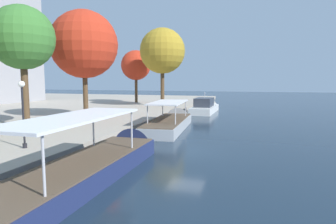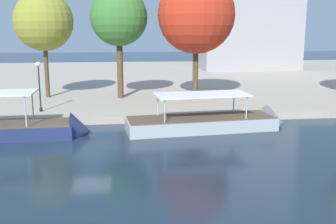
{
  "view_description": "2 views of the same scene",
  "coord_description": "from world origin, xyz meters",
  "px_view_note": "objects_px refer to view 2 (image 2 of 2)",
  "views": [
    {
      "loc": [
        -19.42,
        -4.72,
        4.88
      ],
      "look_at": [
        6.75,
        3.43,
        1.9
      ],
      "focal_mm": 31.27,
      "sensor_mm": 36.0,
      "label": 1
    },
    {
      "loc": [
        1.98,
        -25.09,
        7.49
      ],
      "look_at": [
        5.37,
        2.98,
        1.62
      ],
      "focal_mm": 42.75,
      "sensor_mm": 36.0,
      "label": 2
    }
  ],
  "objects_px": {
    "tour_boat_2": "(214,125)",
    "tree_5": "(43,20)",
    "tree_2": "(118,16)",
    "lamp_post": "(39,81)",
    "tree_1": "(197,17)"
  },
  "relations": [
    {
      "from": "tour_boat_2",
      "to": "tree_5",
      "type": "bearing_deg",
      "value": 132.87
    },
    {
      "from": "tree_2",
      "to": "tree_5",
      "type": "distance_m",
      "value": 7.57
    },
    {
      "from": "lamp_post",
      "to": "tree_5",
      "type": "height_order",
      "value": "tree_5"
    },
    {
      "from": "tour_boat_2",
      "to": "lamp_post",
      "type": "xyz_separation_m",
      "value": [
        -13.8,
        5.46,
        2.87
      ]
    },
    {
      "from": "tour_boat_2",
      "to": "lamp_post",
      "type": "bearing_deg",
      "value": 152.86
    },
    {
      "from": "tour_boat_2",
      "to": "tree_1",
      "type": "height_order",
      "value": "tree_1"
    },
    {
      "from": "tour_boat_2",
      "to": "tree_2",
      "type": "xyz_separation_m",
      "value": [
        -7.05,
        11.73,
        8.38
      ]
    },
    {
      "from": "tour_boat_2",
      "to": "lamp_post",
      "type": "relative_size",
      "value": 2.99
    },
    {
      "from": "tree_1",
      "to": "tree_2",
      "type": "xyz_separation_m",
      "value": [
        -7.59,
        1.64,
        0.05
      ]
    },
    {
      "from": "tree_1",
      "to": "tour_boat_2",
      "type": "bearing_deg",
      "value": -93.08
    },
    {
      "from": "tour_boat_2",
      "to": "tree_5",
      "type": "xyz_separation_m",
      "value": [
        -14.52,
        12.87,
        8.01
      ]
    },
    {
      "from": "lamp_post",
      "to": "tree_5",
      "type": "xyz_separation_m",
      "value": [
        -0.72,
        7.42,
        5.14
      ]
    },
    {
      "from": "tree_1",
      "to": "tree_5",
      "type": "distance_m",
      "value": 15.32
    },
    {
      "from": "tree_1",
      "to": "tree_5",
      "type": "height_order",
      "value": "tree_1"
    },
    {
      "from": "tree_1",
      "to": "tree_2",
      "type": "relative_size",
      "value": 1.1
    }
  ]
}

